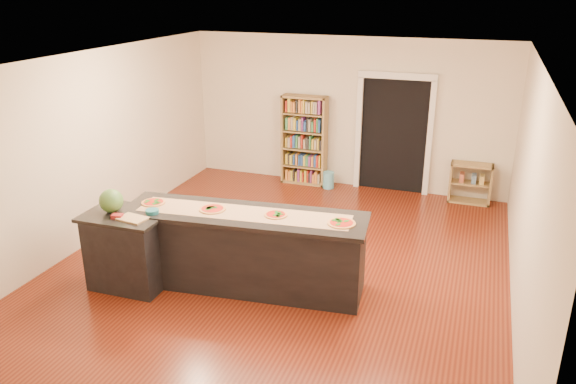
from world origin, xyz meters
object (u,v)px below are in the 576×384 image
(low_shelf, at_px, (470,183))
(waste_bin, at_px, (328,180))
(kitchen_island, at_px, (244,250))
(watermelon, at_px, (111,201))
(bookshelf, at_px, (304,140))
(side_counter, at_px, (129,249))

(low_shelf, height_order, waste_bin, low_shelf)
(low_shelf, bearing_deg, kitchen_island, -122.78)
(waste_bin, height_order, watermelon, watermelon)
(kitchen_island, xyz_separation_m, watermelon, (-1.58, -0.48, 0.64))
(low_shelf, distance_m, watermelon, 6.19)
(low_shelf, xyz_separation_m, waste_bin, (-2.56, -0.13, -0.20))
(bookshelf, bearing_deg, side_counter, -101.28)
(side_counter, bearing_deg, waste_bin, 70.90)
(waste_bin, bearing_deg, low_shelf, 2.88)
(kitchen_island, xyz_separation_m, side_counter, (-1.40, -0.47, -0.01))
(bookshelf, xyz_separation_m, watermelon, (-1.07, -4.51, 0.29))
(bookshelf, relative_size, low_shelf, 2.38)
(side_counter, height_order, watermelon, watermelon)
(kitchen_island, relative_size, waste_bin, 9.78)
(kitchen_island, bearing_deg, bookshelf, 91.21)
(kitchen_island, bearing_deg, waste_bin, 83.62)
(watermelon, bearing_deg, side_counter, 2.34)
(kitchen_island, xyz_separation_m, waste_bin, (0.03, 3.90, -0.36))
(low_shelf, bearing_deg, watermelon, -132.81)
(bookshelf, distance_m, watermelon, 4.64)
(bookshelf, height_order, watermelon, bookshelf)
(bookshelf, distance_m, low_shelf, 3.14)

